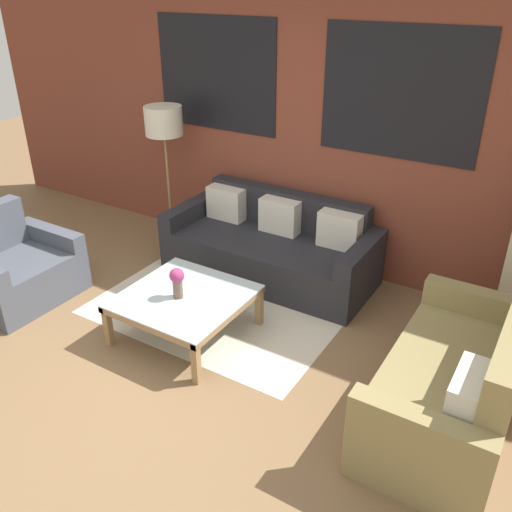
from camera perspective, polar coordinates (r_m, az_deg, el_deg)
name	(u,v)px	position (r m, az deg, el deg)	size (l,w,h in m)	color
ground_plane	(141,383)	(4.21, -11.97, -12.95)	(16.00, 16.00, 0.00)	brown
wall_back_brick	(300,125)	(5.37, 4.68, 13.62)	(8.40, 0.09, 2.80)	brown
rug	(225,303)	(5.02, -3.30, -4.92)	(2.16, 1.70, 0.00)	beige
couch_dark	(272,248)	(5.37, 1.68, 0.89)	(2.06, 0.88, 0.78)	#232328
settee_vintage	(456,385)	(3.87, 20.35, -12.63)	(0.80, 1.63, 0.92)	olive
armchair_corner	(16,270)	(5.45, -23.94, -1.36)	(0.80, 0.95, 0.84)	#474C56
coffee_table	(185,301)	(4.47, -7.53, -4.68)	(0.96, 0.96, 0.38)	silver
floor_lamp	(164,126)	(5.80, -9.66, 13.29)	(0.39, 0.39, 1.51)	olive
flower_vase	(177,280)	(4.35, -8.29, -2.55)	(0.12, 0.12, 0.26)	brown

